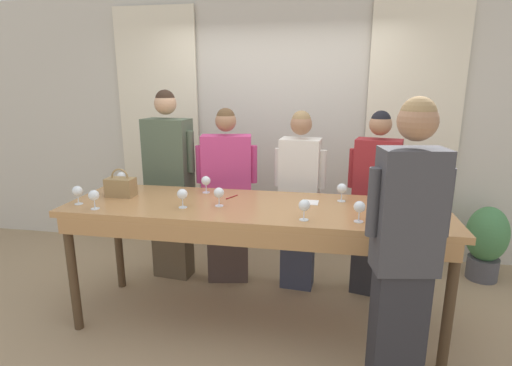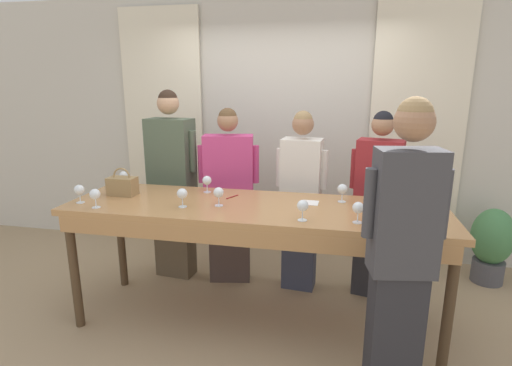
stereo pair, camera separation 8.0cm
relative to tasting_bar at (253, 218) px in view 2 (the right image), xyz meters
The scene contains 24 objects.
ground_plane 0.90m from the tasting_bar, 90.00° to the left, with size 18.00×18.00×0.00m, color tan.
wall_back 1.63m from the tasting_bar, 90.00° to the left, with size 12.00×0.06×2.80m.
curtain_panel_left 2.07m from the tasting_bar, 132.66° to the left, with size 0.92×0.03×2.69m.
curtain_panel_right 2.07m from the tasting_bar, 47.34° to the left, with size 0.92×0.03×2.69m.
tasting_bar is the anchor object (origin of this frame).
wine_bottle 1.03m from the tasting_bar, ahead, with size 0.08×0.08×0.32m.
handbag 1.13m from the tasting_bar, behind, with size 0.23×0.13×0.23m.
wine_glass_front_left 0.32m from the tasting_bar, 169.39° to the right, with size 0.08×0.08×0.14m.
wine_glass_front_mid 0.56m from the tasting_bar, 165.43° to the right, with size 0.08×0.08×0.14m.
wine_glass_front_right 1.35m from the tasting_bar, behind, with size 0.08×0.08×0.14m.
wine_glass_center_left 0.81m from the tasting_bar, 16.09° to the right, with size 0.08×0.08×0.14m.
wine_glass_center_mid 0.50m from the tasting_bar, 32.25° to the right, with size 0.08×0.08×0.14m.
wine_glass_center_right 1.29m from the tasting_bar, 165.82° to the left, with size 0.08×0.08×0.14m.
wine_glass_back_left 0.58m from the tasting_bar, 147.32° to the left, with size 0.08×0.08×0.14m.
wine_glass_back_mid 1.18m from the tasting_bar, 166.16° to the right, with size 0.08×0.08×0.14m.
wine_glass_back_right 0.72m from the tasting_bar, 20.43° to the left, with size 0.08×0.08×0.14m.
napkin 0.46m from the tasting_bar, 21.46° to the left, with size 0.13×0.13×0.00m.
pen 0.30m from the tasting_bar, 137.99° to the left, with size 0.07×0.13×0.01m.
guest_olive_jacket 1.17m from the tasting_bar, 144.06° to the left, with size 0.54×0.28×1.83m.
guest_pink_top 0.79m from the tasting_bar, 119.01° to the left, with size 0.57×0.28×1.67m.
guest_cream_sweater 0.75m from the tasting_bar, 66.69° to the left, with size 0.47×0.27×1.66m.
guest_striped_shirt 1.18m from the tasting_bar, 35.56° to the left, with size 0.49×0.30×1.67m.
host_pouring 1.17m from the tasting_bar, 33.58° to the right, with size 0.46×0.26×1.83m.
potted_plant 2.43m from the tasting_bar, 28.80° to the left, with size 0.38×0.38×0.74m.
Camera 2 is at (0.61, -2.82, 1.90)m, focal length 28.00 mm.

